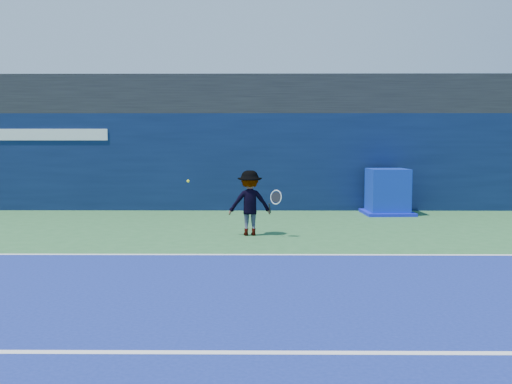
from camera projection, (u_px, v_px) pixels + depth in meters
ground at (264, 299)px, 7.71m from camera, size 80.00×80.00×0.00m
baseline at (263, 255)px, 10.70m from camera, size 24.00×0.10×0.01m
service_line at (265, 353)px, 5.72m from camera, size 24.00×0.10×0.01m
stadium_band at (262, 97)px, 18.85m from camera, size 36.00×3.00×1.20m
back_wall_assembly at (262, 162)px, 18.04m from camera, size 36.00×1.03×3.00m
equipment_cart at (387, 193)px, 16.77m from camera, size 1.45×1.45×1.34m
tennis_player at (250, 203)px, 12.95m from camera, size 1.23×0.70×1.48m
tennis_ball at (188, 181)px, 12.80m from camera, size 0.06×0.06×0.06m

